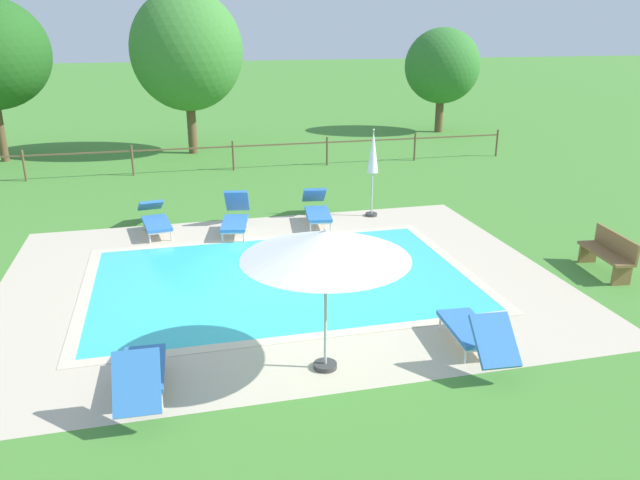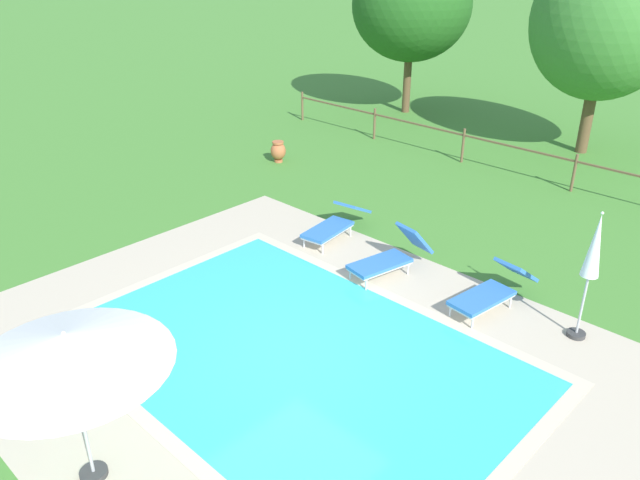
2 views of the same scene
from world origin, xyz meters
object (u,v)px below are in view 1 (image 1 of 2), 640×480
(patio_umbrella_closed_row_mid_west, at_px, (373,157))
(wooden_bench_lawn_side, at_px, (609,252))
(sun_lounger_north_mid, at_px, (317,209))
(tree_far_west, at_px, (442,66))
(sun_lounger_north_end, at_px, (141,374))
(sun_lounger_south_mid, at_px, (475,332))
(tree_west_mid, at_px, (187,51))
(sun_lounger_north_near_steps, at_px, (235,217))
(patio_umbrella_open_foreground, at_px, (326,245))
(sun_lounger_north_far, at_px, (155,218))

(patio_umbrella_closed_row_mid_west, height_order, wooden_bench_lawn_side, patio_umbrella_closed_row_mid_west)
(sun_lounger_north_mid, height_order, patio_umbrella_closed_row_mid_west, patio_umbrella_closed_row_mid_west)
(tree_far_west, bearing_deg, wooden_bench_lawn_side, -102.97)
(sun_lounger_north_end, height_order, sun_lounger_south_mid, sun_lounger_north_end)
(sun_lounger_north_mid, distance_m, tree_west_mid, 11.22)
(sun_lounger_north_near_steps, height_order, patio_umbrella_closed_row_mid_west, patio_umbrella_closed_row_mid_west)
(sun_lounger_north_near_steps, height_order, patio_umbrella_open_foreground, patio_umbrella_open_foreground)
(sun_lounger_north_near_steps, distance_m, sun_lounger_north_far, 2.03)
(wooden_bench_lawn_side, bearing_deg, sun_lounger_north_end, -165.19)
(sun_lounger_north_near_steps, relative_size, patio_umbrella_closed_row_mid_west, 0.82)
(patio_umbrella_closed_row_mid_west, xyz_separation_m, wooden_bench_lawn_side, (3.51, -5.11, -1.16))
(patio_umbrella_closed_row_mid_west, relative_size, tree_far_west, 0.49)
(sun_lounger_south_mid, xyz_separation_m, wooden_bench_lawn_side, (4.30, 2.44, 0.08))
(wooden_bench_lawn_side, xyz_separation_m, tree_far_west, (4.07, 17.66, 2.62))
(sun_lounger_north_near_steps, relative_size, tree_west_mid, 0.31)
(sun_lounger_north_mid, relative_size, patio_umbrella_open_foreground, 0.84)
(sun_lounger_north_far, distance_m, patio_umbrella_open_foreground, 7.99)
(patio_umbrella_closed_row_mid_west, bearing_deg, tree_west_mid, 112.95)
(tree_far_west, bearing_deg, sun_lounger_north_far, -136.66)
(patio_umbrella_open_foreground, bearing_deg, tree_west_mid, 93.52)
(patio_umbrella_open_foreground, xyz_separation_m, wooden_bench_lawn_side, (6.70, 2.30, -1.53))
(sun_lounger_north_far, bearing_deg, patio_umbrella_closed_row_mid_west, 0.04)
(sun_lounger_south_mid, height_order, tree_far_west, tree_far_west)
(sun_lounger_south_mid, height_order, patio_umbrella_open_foreground, patio_umbrella_open_foreground)
(sun_lounger_north_near_steps, height_order, sun_lounger_south_mid, sun_lounger_north_near_steps)
(sun_lounger_north_mid, bearing_deg, tree_west_mid, 104.66)
(sun_lounger_north_near_steps, bearing_deg, patio_umbrella_closed_row_mid_west, 7.36)
(sun_lounger_south_mid, height_order, wooden_bench_lawn_side, sun_lounger_south_mid)
(tree_far_west, xyz_separation_m, tree_west_mid, (-11.84, -2.47, 0.89))
(patio_umbrella_closed_row_mid_west, bearing_deg, sun_lounger_south_mid, -95.96)
(sun_lounger_north_far, distance_m, sun_lounger_south_mid, 9.01)
(sun_lounger_north_end, bearing_deg, tree_west_mid, 84.83)
(sun_lounger_north_near_steps, xyz_separation_m, sun_lounger_north_far, (-1.97, 0.48, -0.04))
(sun_lounger_south_mid, bearing_deg, tree_west_mid, 101.17)
(sun_lounger_north_far, bearing_deg, sun_lounger_north_end, -91.07)
(sun_lounger_north_mid, xyz_separation_m, wooden_bench_lawn_side, (5.09, -4.91, 0.10))
(sun_lounger_north_near_steps, relative_size, wooden_bench_lawn_side, 1.27)
(tree_west_mid, bearing_deg, wooden_bench_lawn_side, -62.89)
(patio_umbrella_closed_row_mid_west, xyz_separation_m, tree_far_west, (7.58, 12.55, 1.46))
(sun_lounger_north_near_steps, distance_m, sun_lounger_south_mid, 7.66)
(sun_lounger_north_mid, relative_size, sun_lounger_south_mid, 1.04)
(sun_lounger_north_end, distance_m, tree_west_mid, 18.10)
(sun_lounger_north_near_steps, relative_size, patio_umbrella_open_foreground, 0.79)
(sun_lounger_north_near_steps, relative_size, sun_lounger_north_far, 0.92)
(sun_lounger_north_far, bearing_deg, sun_lounger_north_mid, -2.64)
(patio_umbrella_closed_row_mid_west, distance_m, tree_far_west, 14.73)
(patio_umbrella_open_foreground, bearing_deg, sun_lounger_north_far, 108.91)
(sun_lounger_south_mid, xyz_separation_m, tree_west_mid, (-3.48, 17.62, 3.60))
(sun_lounger_south_mid, bearing_deg, sun_lounger_north_mid, 96.15)
(sun_lounger_north_mid, relative_size, wooden_bench_lawn_side, 1.34)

